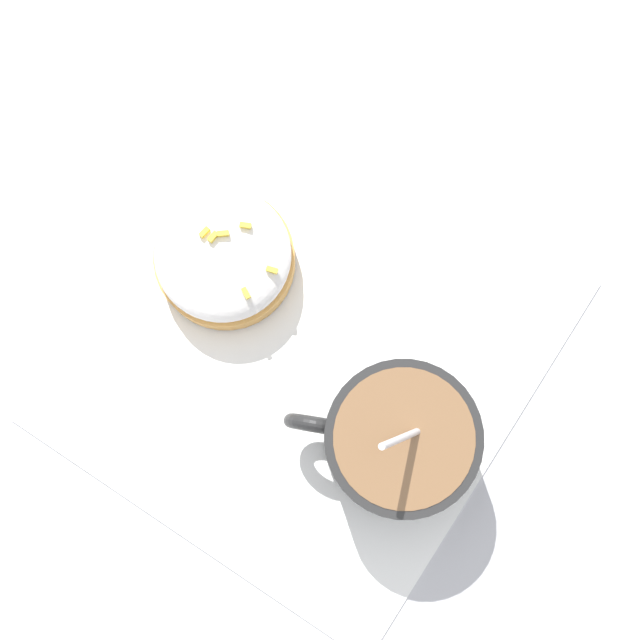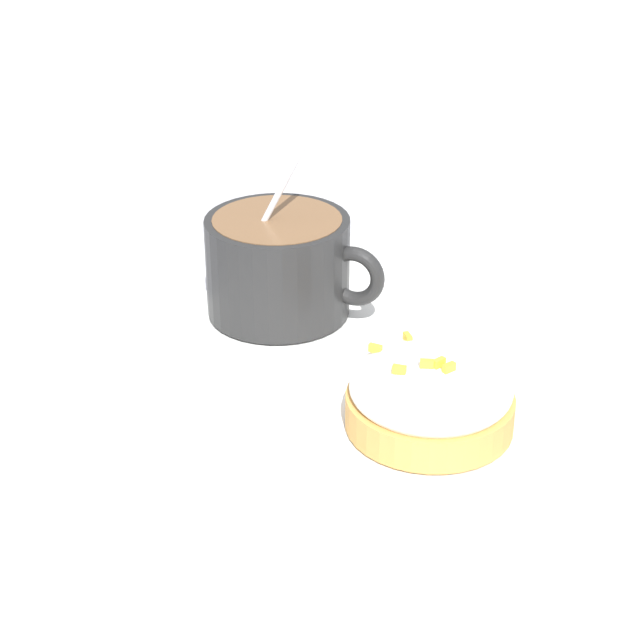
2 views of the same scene
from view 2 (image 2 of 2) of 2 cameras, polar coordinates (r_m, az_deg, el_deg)
name	(u,v)px [view 2 (image 2 of 2)]	position (r m, az deg, el deg)	size (l,w,h in m)	color
ground_plane	(348,366)	(0.63, 1.48, -2.48)	(3.00, 3.00, 0.00)	#B2B2B7
paper_napkin	(348,364)	(0.63, 1.48, -2.36)	(0.30, 0.31, 0.00)	white
coffee_cup	(280,262)	(0.67, -2.16, 3.13)	(0.11, 0.09, 0.11)	black
frosted_pastry	(430,395)	(0.57, 5.91, -4.01)	(0.09, 0.09, 0.05)	#D19347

